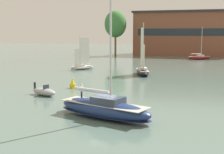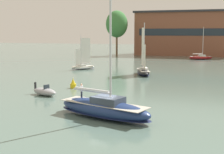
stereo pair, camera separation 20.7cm
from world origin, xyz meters
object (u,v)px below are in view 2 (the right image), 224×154
sailboat_moored_far_slip (143,71)px  channel_buoy (73,84)px  sailboat_moored_mid_channel (83,67)px  motor_tender (45,92)px  tree_shore_left (117,24)px  sailboat_moored_near_marina (201,57)px  sailboat_main (104,108)px

sailboat_moored_far_slip → channel_buoy: 20.24m
sailboat_moored_mid_channel → motor_tender: size_ratio=1.76×
sailboat_moored_mid_channel → sailboat_moored_far_slip: 16.78m
tree_shore_left → sailboat_moored_near_marina: bearing=-16.2°
sailboat_moored_near_marina → motor_tender: size_ratio=2.25×
sailboat_moored_far_slip → sailboat_main: bearing=-85.6°
sailboat_moored_mid_channel → motor_tender: sailboat_moored_mid_channel is taller
sailboat_main → sailboat_moored_mid_channel: 43.43m
sailboat_main → motor_tender: 14.65m
tree_shore_left → sailboat_moored_near_marina: (31.46, -9.15, -11.26)m
sailboat_moored_near_marina → motor_tender: (-19.93, -67.54, -0.18)m
sailboat_moored_mid_channel → sailboat_moored_far_slip: bearing=-18.8°
tree_shore_left → sailboat_moored_far_slip: bearing=-68.0°
sailboat_moored_mid_channel → sailboat_moored_far_slip: (15.88, -5.41, 0.17)m
sailboat_moored_far_slip → motor_tender: size_ratio=2.30×
sailboat_main → channel_buoy: 18.35m
sailboat_moored_mid_channel → sailboat_moored_far_slip: sailboat_moored_far_slip is taller
sailboat_main → channel_buoy: (-10.30, 15.18, -0.37)m
tree_shore_left → sailboat_moored_far_slip: size_ratio=1.58×
sailboat_moored_near_marina → channel_buoy: size_ratio=6.15×
sailboat_moored_near_marina → sailboat_moored_far_slip: size_ratio=0.98×
sailboat_main → sailboat_moored_mid_channel: (-18.48, 39.30, -0.33)m
sailboat_moored_near_marina → sailboat_moored_far_slip: bearing=-104.2°
sailboat_moored_near_marina → channel_buoy: (-18.42, -61.02, -0.05)m
motor_tender → tree_shore_left: bearing=98.5°
tree_shore_left → motor_tender: size_ratio=3.62×
tree_shore_left → sailboat_moored_near_marina: size_ratio=1.61×
sailboat_main → sailboat_moored_far_slip: size_ratio=1.43×
sailboat_moored_mid_channel → channel_buoy: (8.18, -24.12, -0.04)m
tree_shore_left → motor_tender: 78.39m
sailboat_moored_near_marina → sailboat_moored_mid_channel: 45.49m
sailboat_main → sailboat_moored_near_marina: 76.64m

